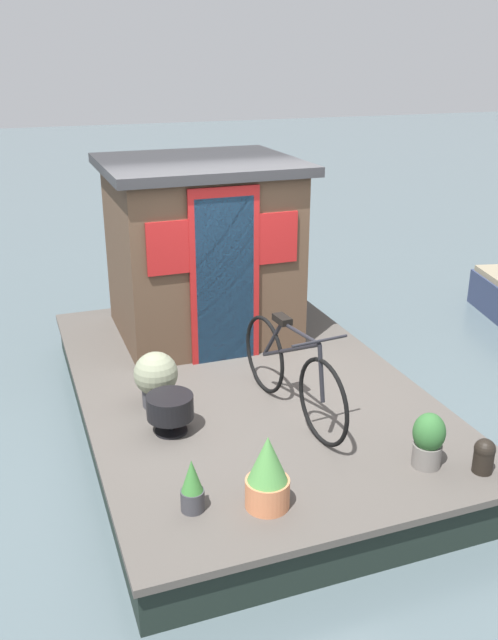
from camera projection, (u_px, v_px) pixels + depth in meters
ground_plane at (242, 418)px, 6.84m from camera, size 60.00×60.00×0.00m
houseboat_deck at (242, 399)px, 6.76m from camera, size 4.88×3.10×0.43m
houseboat_cabin at (201, 248)px, 7.49m from camera, size 1.83×2.04×1.94m
bicycle at (291, 373)px, 5.90m from camera, size 1.76×0.50×0.88m
potted_plant_fern at (268, 474)px, 4.73m from camera, size 0.32×0.32×0.56m
potted_plant_ivy at (156, 377)px, 6.10m from camera, size 0.40×0.40×0.51m
potted_plant_succulent at (428, 440)px, 5.22m from camera, size 0.25×0.25×0.45m
potted_plant_mint at (192, 486)px, 4.72m from camera, size 0.17×0.17×0.40m
charcoal_grill at (170, 408)px, 5.69m from camera, size 0.40×0.40×0.34m
mooring_bollard at (484, 455)px, 5.17m from camera, size 0.16×0.16×0.28m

